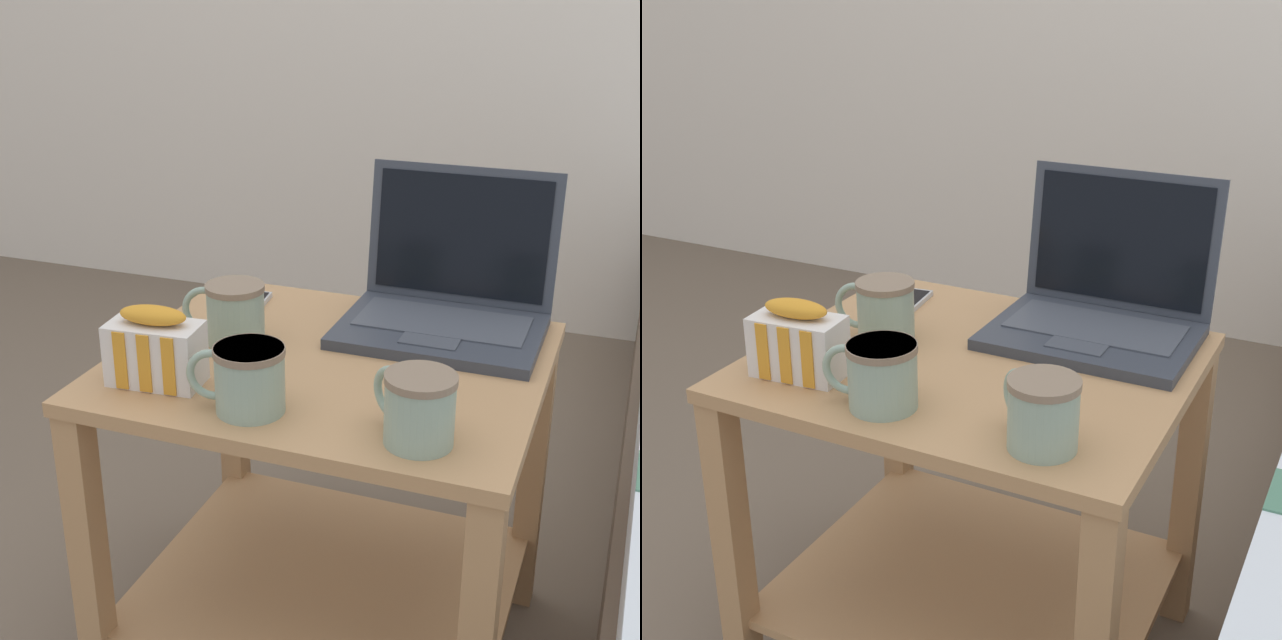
{
  "view_description": "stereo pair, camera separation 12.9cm",
  "coord_description": "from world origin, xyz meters",
  "views": [
    {
      "loc": [
        0.42,
        -1.16,
        1.12
      ],
      "look_at": [
        0.0,
        -0.04,
        0.63
      ],
      "focal_mm": 50.0,
      "sensor_mm": 36.0,
      "label": 1
    },
    {
      "loc": [
        0.54,
        -1.1,
        1.12
      ],
      "look_at": [
        0.0,
        -0.04,
        0.63
      ],
      "focal_mm": 50.0,
      "sensor_mm": 36.0,
      "label": 2
    }
  ],
  "objects": [
    {
      "name": "mug_front_right",
      "position": [
        -0.05,
        -0.19,
        0.6
      ],
      "size": [
        0.14,
        0.1,
        0.09
      ],
      "color": "#8CA593",
      "rests_on": "bedside_table"
    },
    {
      "name": "mug_front_left",
      "position": [
        -0.16,
        0.01,
        0.61
      ],
      "size": [
        0.14,
        0.09,
        0.1
      ],
      "color": "#8CA593",
      "rests_on": "bedside_table"
    },
    {
      "name": "bedside_table",
      "position": [
        0.0,
        0.0,
        0.36
      ],
      "size": [
        0.64,
        0.55,
        0.55
      ],
      "color": "tan",
      "rests_on": "ground_plane"
    },
    {
      "name": "cell_phone",
      "position": [
        -0.21,
        0.14,
        0.56
      ],
      "size": [
        0.08,
        0.15,
        0.01
      ],
      "color": "#B7BABC",
      "rests_on": "bedside_table"
    },
    {
      "name": "laptop",
      "position": [
        0.14,
        0.19,
        0.6
      ],
      "size": [
        0.32,
        0.27,
        0.25
      ],
      "color": "#333842",
      "rests_on": "bedside_table"
    },
    {
      "name": "snack_bag",
      "position": [
        -0.2,
        -0.16,
        0.61
      ],
      "size": [
        0.14,
        0.08,
        0.12
      ],
      "color": "silver",
      "rests_on": "bedside_table"
    },
    {
      "name": "mug_mid_center",
      "position": [
        0.19,
        -0.2,
        0.61
      ],
      "size": [
        0.12,
        0.1,
        0.09
      ],
      "color": "#8CA593",
      "rests_on": "bedside_table"
    }
  ]
}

